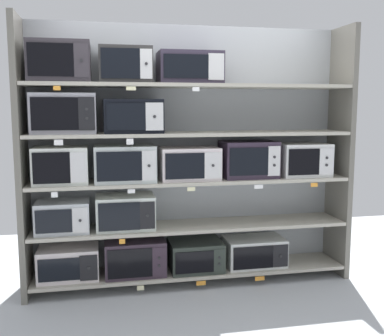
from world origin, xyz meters
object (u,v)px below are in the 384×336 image
(microwave_3, at_px, (254,251))
(microwave_14, at_px, (125,65))
(microwave_8, at_px, (189,163))
(microwave_10, at_px, (302,160))
(microwave_7, at_px, (125,163))
(microwave_2, at_px, (195,255))
(microwave_15, at_px, (190,68))
(microwave_13, at_px, (60,62))
(microwave_12, at_px, (133,116))
(microwave_9, at_px, (249,159))
(microwave_4, at_px, (63,216))
(microwave_5, at_px, (125,212))
(microwave_6, at_px, (61,165))
(microwave_1, at_px, (135,256))
(microwave_11, at_px, (64,113))
(microwave_0, at_px, (69,263))

(microwave_3, relative_size, microwave_14, 1.26)
(microwave_3, distance_m, microwave_8, 1.07)
(microwave_10, bearing_deg, microwave_7, -180.00)
(microwave_2, height_order, microwave_15, microwave_15)
(microwave_3, height_order, microwave_7, microwave_7)
(microwave_13, height_order, microwave_14, microwave_13)
(microwave_12, height_order, microwave_15, microwave_15)
(microwave_9, distance_m, microwave_12, 1.13)
(microwave_7, xyz_separation_m, microwave_14, (0.02, -0.00, 0.84))
(microwave_4, distance_m, microwave_8, 1.19)
(microwave_7, xyz_separation_m, microwave_15, (0.58, 0.00, 0.83))
(microwave_12, bearing_deg, microwave_3, -0.01)
(microwave_10, bearing_deg, microwave_4, 179.99)
(microwave_5, distance_m, microwave_8, 0.71)
(microwave_12, bearing_deg, microwave_13, -179.99)
(microwave_3, height_order, microwave_10, microwave_10)
(microwave_4, distance_m, microwave_6, 0.45)
(microwave_9, bearing_deg, microwave_5, -179.98)
(microwave_1, height_order, microwave_6, microwave_6)
(microwave_11, bearing_deg, microwave_9, 0.01)
(microwave_4, distance_m, microwave_14, 1.40)
(microwave_1, xyz_separation_m, microwave_14, (-0.06, 0.00, 1.68))
(microwave_9, bearing_deg, microwave_11, -179.99)
(microwave_8, xyz_separation_m, microwave_15, (0.01, 0.00, 0.84))
(microwave_9, height_order, microwave_14, microwave_14)
(microwave_9, distance_m, microwave_10, 0.53)
(microwave_8, bearing_deg, microwave_12, 179.99)
(microwave_1, distance_m, microwave_4, 0.73)
(microwave_5, relative_size, microwave_6, 1.12)
(microwave_0, height_order, microwave_12, microwave_12)
(microwave_12, bearing_deg, microwave_6, -179.98)
(microwave_0, bearing_deg, microwave_1, -0.05)
(microwave_0, relative_size, microwave_10, 1.11)
(microwave_1, relative_size, microwave_14, 1.21)
(microwave_2, relative_size, microwave_10, 1.03)
(microwave_8, bearing_deg, microwave_14, -179.98)
(microwave_7, relative_size, microwave_14, 1.18)
(microwave_0, xyz_separation_m, microwave_6, (-0.03, -0.00, 0.86))
(microwave_2, relative_size, microwave_6, 1.06)
(microwave_14, height_order, microwave_15, microwave_14)
(microwave_3, xyz_separation_m, microwave_10, (0.46, 0.00, 0.87))
(microwave_1, relative_size, microwave_9, 1.08)
(microwave_9, distance_m, microwave_13, 1.85)
(microwave_1, distance_m, microwave_9, 1.36)
(microwave_12, relative_size, microwave_15, 0.91)
(microwave_0, xyz_separation_m, microwave_8, (1.08, -0.00, 0.85))
(microwave_0, distance_m, microwave_9, 1.86)
(microwave_8, bearing_deg, microwave_3, -0.01)
(microwave_11, distance_m, microwave_12, 0.58)
(microwave_4, height_order, microwave_9, microwave_9)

